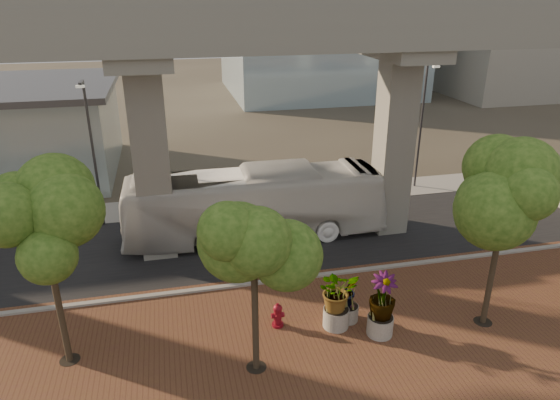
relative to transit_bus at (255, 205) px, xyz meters
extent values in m
plane|color=#3D362C|center=(1.12, -2.61, -1.85)|extent=(160.00, 160.00, 0.00)
cube|color=brown|center=(1.12, -10.61, -1.82)|extent=(70.00, 13.00, 0.06)
cube|color=black|center=(1.12, -0.61, -1.83)|extent=(90.00, 8.00, 0.04)
cube|color=gray|center=(1.12, -4.61, -1.77)|extent=(70.00, 0.25, 0.16)
cube|color=gray|center=(1.12, 4.89, -1.82)|extent=(90.00, 3.00, 0.06)
cube|color=gray|center=(1.12, -2.21, 8.65)|extent=(72.00, 2.40, 1.80)
cube|color=gray|center=(1.12, 0.99, 8.65)|extent=(72.00, 2.40, 1.80)
imported|color=silver|center=(0.00, 0.00, 0.00)|extent=(13.33, 3.30, 3.70)
cylinder|color=maroon|center=(-0.54, -7.72, -1.74)|extent=(0.45, 0.45, 0.10)
cylinder|color=maroon|center=(-0.54, -7.72, -1.38)|extent=(0.30, 0.30, 0.73)
sphere|color=maroon|center=(-0.54, -7.72, -1.02)|extent=(0.35, 0.35, 0.35)
cylinder|color=maroon|center=(-0.54, -7.72, -0.85)|extent=(0.10, 0.10, 0.13)
cylinder|color=maroon|center=(-0.54, -7.72, -1.32)|extent=(0.50, 0.20, 0.20)
cylinder|color=#ADA59C|center=(1.62, -8.23, -1.40)|extent=(0.99, 0.99, 0.77)
imported|color=#2B5015|center=(1.62, -8.23, -0.19)|extent=(2.21, 2.21, 1.66)
cylinder|color=gray|center=(3.07, -9.05, -1.41)|extent=(0.97, 0.97, 0.76)
imported|color=#2B5015|center=(3.07, -9.05, -0.14)|extent=(2.38, 2.38, 1.78)
cylinder|color=#AEA89D|center=(2.20, -7.96, -1.47)|extent=(0.82, 0.82, 0.64)
imported|color=#2B5015|center=(2.20, -7.96, -0.46)|extent=(1.83, 1.83, 1.37)
cylinder|color=#403324|center=(-8.04, -7.99, 0.11)|extent=(0.22, 0.22, 3.81)
cylinder|color=black|center=(-8.04, -7.99, -1.79)|extent=(0.70, 0.70, 0.01)
cylinder|color=#403324|center=(-1.76, -9.81, 0.10)|extent=(0.22, 0.22, 3.79)
cylinder|color=black|center=(-1.76, -9.81, -1.79)|extent=(0.70, 0.70, 0.01)
cylinder|color=#403324|center=(7.29, -9.28, 0.21)|extent=(0.22, 0.22, 4.00)
cylinder|color=black|center=(7.29, -9.28, -1.79)|extent=(0.70, 0.70, 0.01)
cylinder|color=#323337|center=(-7.92, 3.32, 2.10)|extent=(0.14, 0.14, 7.82)
cube|color=#323337|center=(-7.92, 2.83, 6.01)|extent=(0.15, 0.98, 0.15)
cube|color=silver|center=(-7.92, 2.34, 5.91)|extent=(0.39, 0.20, 0.12)
cylinder|color=#2C2C31|center=(11.58, 4.89, 2.16)|extent=(0.14, 0.14, 7.95)
cube|color=#2C2C31|center=(11.58, 4.40, 6.14)|extent=(0.15, 0.99, 0.15)
cube|color=silver|center=(11.58, 3.90, 6.04)|extent=(0.40, 0.20, 0.12)
camera|label=1|loc=(-3.99, -23.17, 10.07)|focal=32.00mm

